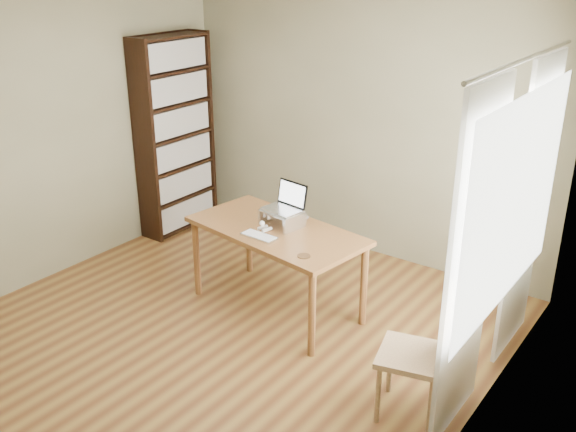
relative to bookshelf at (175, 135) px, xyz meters
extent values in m
cube|color=#5B3318|center=(1.83, -1.55, -1.06)|extent=(4.00, 4.50, 0.02)
cube|color=#75704F|center=(1.83, 0.71, 0.25)|extent=(4.00, 0.02, 2.60)
cube|color=#75704F|center=(-0.18, -1.55, 0.25)|extent=(0.02, 4.50, 2.60)
cube|color=#75704F|center=(3.84, -1.55, 0.25)|extent=(0.02, 4.50, 2.60)
cube|color=white|center=(3.81, -0.75, 0.35)|extent=(0.01, 1.80, 1.40)
cube|color=black|center=(-0.01, -0.43, 0.00)|extent=(0.30, 0.04, 2.10)
cube|color=black|center=(-0.01, 0.43, 0.00)|extent=(0.30, 0.04, 2.10)
cube|color=black|center=(-0.15, 0.00, 0.00)|extent=(0.02, 0.90, 2.10)
cube|color=black|center=(-0.01, 0.00, -1.02)|extent=(0.30, 0.84, 0.02)
cube|color=black|center=(0.02, 0.00, -0.85)|extent=(0.20, 0.78, 0.28)
cube|color=black|center=(-0.01, 0.00, -0.68)|extent=(0.30, 0.84, 0.03)
cube|color=black|center=(0.02, 0.00, -0.51)|extent=(0.20, 0.78, 0.28)
cube|color=black|center=(-0.01, 0.00, -0.34)|extent=(0.30, 0.84, 0.02)
cube|color=black|center=(0.02, 0.00, -0.17)|extent=(0.20, 0.78, 0.28)
cube|color=black|center=(-0.01, 0.00, 0.00)|extent=(0.30, 0.84, 0.02)
cube|color=black|center=(0.02, 0.00, 0.17)|extent=(0.20, 0.78, 0.28)
cube|color=black|center=(-0.01, 0.00, 0.34)|extent=(0.30, 0.84, 0.02)
cube|color=black|center=(0.02, 0.00, 0.51)|extent=(0.20, 0.78, 0.28)
cube|color=black|center=(-0.01, 0.00, 0.68)|extent=(0.30, 0.84, 0.02)
cube|color=black|center=(0.02, 0.00, 0.85)|extent=(0.20, 0.78, 0.28)
cube|color=black|center=(-0.01, 0.00, 1.02)|extent=(0.30, 0.84, 0.03)
cube|color=white|center=(3.75, -1.30, 0.10)|extent=(0.03, 0.70, 2.20)
cube|color=white|center=(3.75, -0.20, 0.10)|extent=(0.03, 0.70, 2.20)
cylinder|color=silver|center=(3.75, -0.75, 1.23)|extent=(0.03, 1.90, 0.03)
cube|color=brown|center=(1.94, -0.80, -0.32)|extent=(1.58, 0.95, 0.04)
cylinder|color=brown|center=(1.26, -0.48, -0.70)|extent=(0.06, 0.06, 0.71)
cylinder|color=brown|center=(2.63, -0.48, -0.70)|extent=(0.06, 0.06, 0.71)
cylinder|color=brown|center=(1.26, -1.11, -0.70)|extent=(0.06, 0.06, 0.71)
cylinder|color=brown|center=(2.63, -1.11, -0.70)|extent=(0.06, 0.06, 0.71)
cube|color=silver|center=(1.80, -0.72, -0.24)|extent=(0.03, 0.25, 0.12)
cube|color=silver|center=(2.09, -0.72, -0.24)|extent=(0.03, 0.25, 0.12)
cube|color=silver|center=(1.94, -0.72, -0.17)|extent=(0.32, 0.25, 0.01)
cube|color=silver|center=(1.94, -0.72, -0.16)|extent=(0.33, 0.26, 0.02)
cube|color=black|center=(1.94, -0.59, -0.05)|extent=(0.31, 0.09, 0.20)
cube|color=white|center=(1.94, -0.60, -0.05)|extent=(0.28, 0.07, 0.17)
cube|color=silver|center=(1.94, -1.02, -0.29)|extent=(0.31, 0.14, 0.02)
cube|color=silver|center=(1.94, -1.02, -0.28)|extent=(0.29, 0.12, 0.00)
cylinder|color=#52381C|center=(2.43, -1.09, -0.30)|extent=(0.10, 0.10, 0.01)
ellipsoid|color=#4C413B|center=(1.93, -0.69, -0.24)|extent=(0.17, 0.37, 0.13)
ellipsoid|color=#4C413B|center=(1.93, -0.58, -0.24)|extent=(0.15, 0.16, 0.12)
ellipsoid|color=#4C413B|center=(1.93, -0.88, -0.22)|extent=(0.10, 0.09, 0.09)
ellipsoid|color=white|center=(1.93, -0.84, -0.25)|extent=(0.09, 0.09, 0.08)
sphere|color=white|center=(1.93, -0.91, -0.23)|extent=(0.04, 0.04, 0.04)
cone|color=#4C413B|center=(1.90, -0.87, -0.17)|extent=(0.03, 0.04, 0.04)
cone|color=#4C413B|center=(1.96, -0.87, -0.17)|extent=(0.03, 0.04, 0.04)
cylinder|color=white|center=(1.90, -0.89, -0.29)|extent=(0.03, 0.09, 0.03)
cylinder|color=white|center=(1.96, -0.89, -0.29)|extent=(0.03, 0.09, 0.03)
cylinder|color=#4C413B|center=(2.02, -0.56, -0.28)|extent=(0.13, 0.20, 0.03)
cube|color=tan|center=(3.47, -1.36, -0.60)|extent=(0.51, 0.51, 0.04)
cylinder|color=tan|center=(3.30, -1.53, -0.83)|extent=(0.04, 0.04, 0.45)
cylinder|color=tan|center=(3.64, -1.53, -0.83)|extent=(0.04, 0.04, 0.45)
cylinder|color=tan|center=(3.30, -1.19, -0.83)|extent=(0.04, 0.04, 0.45)
cylinder|color=tan|center=(3.64, -1.19, -0.83)|extent=(0.04, 0.04, 0.45)
cube|color=tan|center=(3.66, -1.36, -0.35)|extent=(0.13, 0.39, 0.50)
camera|label=1|loc=(4.87, -4.64, 1.81)|focal=40.00mm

